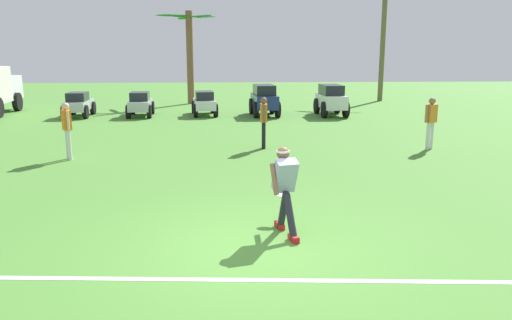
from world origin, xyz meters
TOP-DOWN VIEW (x-y plane):
  - ground_plane at (0.00, 0.00)m, footprint 80.00×80.00m
  - field_line_paint at (0.00, -1.07)m, footprint 22.04×1.73m
  - frisbee_thrower at (0.56, 0.63)m, footprint 0.47×1.13m
  - frisbee_in_flight at (0.59, 1.29)m, footprint 0.28×0.27m
  - teammate_near_sideline at (0.71, 7.86)m, footprint 0.21×0.49m
  - teammate_midfield at (-4.73, 6.58)m, footprint 0.34×0.47m
  - teammate_deep at (5.71, 7.47)m, footprint 0.45×0.35m
  - parked_car_slot_a at (-7.11, 15.76)m, footprint 1.19×2.24m
  - parked_car_slot_b at (-4.36, 15.77)m, footprint 1.21×2.25m
  - parked_car_slot_c at (-1.48, 16.02)m, footprint 1.33×2.29m
  - parked_car_slot_d at (1.27, 15.71)m, footprint 1.34×2.42m
  - parked_car_slot_e at (4.33, 15.55)m, footprint 1.26×2.39m
  - palm_tree_far_left at (-2.48, 21.21)m, footprint 3.25×3.29m
  - palm_tree_left_of_centre at (8.59, 22.13)m, footprint 3.38×3.26m

SIDE VIEW (x-z plane):
  - ground_plane at x=0.00m, z-range 0.00..0.00m
  - field_line_paint at x=0.00m, z-range 0.00..0.01m
  - frisbee_in_flight at x=0.59m, z-range 0.44..0.55m
  - parked_car_slot_a at x=-7.11m, z-range 0.01..1.11m
  - parked_car_slot_b at x=-4.36m, z-range 0.01..1.11m
  - parked_car_slot_c at x=-1.48m, z-range 0.01..1.11m
  - parked_car_slot_d at x=1.27m, z-range 0.04..1.44m
  - parked_car_slot_e at x=4.33m, z-range 0.04..1.44m
  - frisbee_thrower at x=0.56m, z-range 0.09..1.51m
  - teammate_near_sideline at x=0.71m, z-range 0.16..1.72m
  - teammate_midfield at x=-4.73m, z-range 0.16..1.72m
  - teammate_deep at x=5.71m, z-range 0.16..1.72m
  - palm_tree_far_left at x=-2.48m, z-range 0.49..5.52m
  - palm_tree_left_of_centre at x=8.59m, z-range 0.69..7.40m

